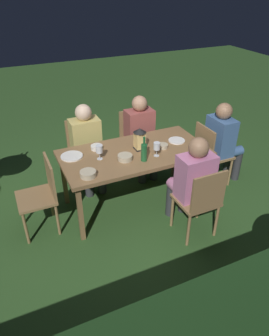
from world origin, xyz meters
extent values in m
plane|color=#2D5123|center=(0.00, 0.00, 0.00)|extent=(16.00, 16.00, 0.00)
cube|color=olive|center=(0.00, 0.00, 0.72)|extent=(1.72, 0.86, 0.04)
cube|color=olive|center=(-0.79, -0.36, 0.35)|extent=(0.05, 0.05, 0.70)
cube|color=olive|center=(0.79, -0.36, 0.35)|extent=(0.05, 0.05, 0.70)
cube|color=olive|center=(-0.79, 0.36, 0.35)|extent=(0.05, 0.05, 0.70)
cube|color=olive|center=(0.79, 0.36, 0.35)|extent=(0.05, 0.05, 0.70)
cube|color=#937047|center=(0.39, -0.75, 0.43)|extent=(0.42, 0.40, 0.03)
cube|color=#937047|center=(0.39, -0.94, 0.66)|extent=(0.40, 0.02, 0.42)
cylinder|color=#937047|center=(0.21, -0.58, 0.21)|extent=(0.03, 0.03, 0.42)
cylinder|color=#937047|center=(0.57, -0.58, 0.21)|extent=(0.03, 0.03, 0.42)
cylinder|color=#937047|center=(0.21, -0.92, 0.21)|extent=(0.03, 0.03, 0.42)
cylinder|color=#937047|center=(0.57, -0.92, 0.21)|extent=(0.03, 0.03, 0.42)
cube|color=tan|center=(0.39, -0.69, 0.70)|extent=(0.38, 0.24, 0.50)
sphere|color=beige|center=(0.39, -0.69, 1.04)|extent=(0.21, 0.21, 0.21)
cylinder|color=tan|center=(0.30, -0.55, 0.46)|extent=(0.13, 0.36, 0.13)
cylinder|color=tan|center=(0.48, -0.55, 0.46)|extent=(0.13, 0.36, 0.13)
cylinder|color=#333338|center=(0.30, -0.39, 0.23)|extent=(0.11, 0.11, 0.45)
cylinder|color=#333338|center=(0.48, -0.39, 0.23)|extent=(0.11, 0.11, 0.45)
cube|color=#937047|center=(-1.18, 0.00, 0.43)|extent=(0.40, 0.42, 0.03)
cube|color=#937047|center=(-0.99, 0.00, 0.66)|extent=(0.03, 0.40, 0.42)
cylinder|color=#937047|center=(-1.35, -0.18, 0.21)|extent=(0.03, 0.03, 0.42)
cylinder|color=#937047|center=(-1.35, 0.18, 0.21)|extent=(0.03, 0.03, 0.42)
cylinder|color=#937047|center=(-1.01, -0.18, 0.21)|extent=(0.03, 0.03, 0.42)
cylinder|color=#937047|center=(-1.01, 0.18, 0.21)|extent=(0.03, 0.03, 0.42)
cube|color=#426699|center=(-1.24, 0.00, 0.70)|extent=(0.24, 0.38, 0.50)
sphere|color=#997051|center=(-1.24, 0.00, 1.04)|extent=(0.21, 0.21, 0.21)
cylinder|color=#426699|center=(-1.38, -0.09, 0.46)|extent=(0.36, 0.13, 0.13)
cylinder|color=#426699|center=(-1.38, 0.09, 0.46)|extent=(0.36, 0.13, 0.13)
cylinder|color=#333338|center=(-1.54, -0.09, 0.23)|extent=(0.11, 0.11, 0.45)
cylinder|color=#333338|center=(-1.54, 0.09, 0.23)|extent=(0.11, 0.11, 0.45)
cube|color=#937047|center=(-0.39, -0.75, 0.43)|extent=(0.42, 0.40, 0.03)
cube|color=#937047|center=(-0.39, -0.94, 0.66)|extent=(0.40, 0.02, 0.42)
cylinder|color=#937047|center=(-0.57, -0.58, 0.21)|extent=(0.03, 0.03, 0.42)
cylinder|color=#937047|center=(-0.21, -0.58, 0.21)|extent=(0.03, 0.03, 0.42)
cylinder|color=#937047|center=(-0.57, -0.92, 0.21)|extent=(0.03, 0.03, 0.42)
cylinder|color=#937047|center=(-0.21, -0.92, 0.21)|extent=(0.03, 0.03, 0.42)
cube|color=#9E4C47|center=(-0.39, -0.69, 0.70)|extent=(0.38, 0.24, 0.50)
sphere|color=tan|center=(-0.39, -0.69, 1.04)|extent=(0.21, 0.21, 0.21)
cylinder|color=#9E4C47|center=(-0.48, -0.55, 0.46)|extent=(0.13, 0.36, 0.13)
cylinder|color=#9E4C47|center=(-0.30, -0.55, 0.46)|extent=(0.13, 0.36, 0.13)
cylinder|color=#333338|center=(-0.48, -0.39, 0.23)|extent=(0.11, 0.11, 0.45)
cylinder|color=#333338|center=(-0.30, -0.39, 0.23)|extent=(0.11, 0.11, 0.45)
cube|color=#937047|center=(1.18, 0.00, 0.43)|extent=(0.40, 0.42, 0.03)
cube|color=#937047|center=(0.99, 0.00, 0.66)|extent=(0.03, 0.40, 0.42)
cylinder|color=#937047|center=(1.35, 0.18, 0.21)|extent=(0.03, 0.03, 0.42)
cylinder|color=#937047|center=(1.35, -0.18, 0.21)|extent=(0.03, 0.03, 0.42)
cylinder|color=#937047|center=(1.01, 0.18, 0.21)|extent=(0.03, 0.03, 0.42)
cylinder|color=#937047|center=(1.01, -0.18, 0.21)|extent=(0.03, 0.03, 0.42)
cube|color=#937047|center=(-0.39, 0.75, 0.43)|extent=(0.42, 0.40, 0.03)
cube|color=#937047|center=(-0.39, 0.94, 0.66)|extent=(0.40, 0.03, 0.42)
cylinder|color=#937047|center=(-0.21, 0.58, 0.21)|extent=(0.03, 0.03, 0.42)
cylinder|color=#937047|center=(-0.57, 0.58, 0.21)|extent=(0.03, 0.03, 0.42)
cylinder|color=#937047|center=(-0.21, 0.92, 0.21)|extent=(0.03, 0.03, 0.42)
cylinder|color=#937047|center=(-0.57, 0.92, 0.21)|extent=(0.03, 0.03, 0.42)
cube|color=#C675A3|center=(-0.39, 0.69, 0.70)|extent=(0.38, 0.24, 0.50)
sphere|color=#997051|center=(-0.39, 0.69, 1.04)|extent=(0.21, 0.21, 0.21)
cylinder|color=#C675A3|center=(-0.30, 0.55, 0.46)|extent=(0.13, 0.36, 0.13)
cylinder|color=#C675A3|center=(-0.48, 0.55, 0.46)|extent=(0.13, 0.36, 0.13)
cylinder|color=#333338|center=(-0.30, 0.39, 0.23)|extent=(0.11, 0.11, 0.45)
cylinder|color=#333338|center=(-0.48, 0.39, 0.23)|extent=(0.11, 0.11, 0.45)
cube|color=black|center=(-0.08, -0.04, 0.75)|extent=(0.12, 0.12, 0.01)
cube|color=#F9D17A|center=(-0.08, -0.04, 0.86)|extent=(0.11, 0.11, 0.20)
cone|color=black|center=(-0.08, -0.04, 0.98)|extent=(0.15, 0.15, 0.05)
cylinder|color=#1E5B2D|center=(-0.01, 0.23, 0.84)|extent=(0.07, 0.07, 0.20)
cylinder|color=#1E5B2D|center=(-0.01, 0.23, 0.99)|extent=(0.03, 0.03, 0.09)
cylinder|color=silver|center=(-0.68, 0.34, 0.74)|extent=(0.06, 0.06, 0.00)
cylinder|color=silver|center=(-0.68, 0.34, 0.79)|extent=(0.01, 0.01, 0.08)
cylinder|color=silver|center=(-0.68, 0.34, 0.87)|extent=(0.08, 0.08, 0.08)
cylinder|color=maroon|center=(-0.68, 0.34, 0.85)|extent=(0.07, 0.07, 0.03)
cylinder|color=silver|center=(-0.19, 0.19, 0.74)|extent=(0.06, 0.06, 0.00)
cylinder|color=silver|center=(-0.19, 0.19, 0.79)|extent=(0.01, 0.01, 0.08)
cylinder|color=silver|center=(-0.19, 0.19, 0.87)|extent=(0.08, 0.08, 0.08)
cylinder|color=maroon|center=(-0.19, 0.19, 0.85)|extent=(0.07, 0.07, 0.03)
cylinder|color=silver|center=(0.42, -0.01, 0.74)|extent=(0.06, 0.06, 0.00)
cylinder|color=silver|center=(0.42, -0.01, 0.79)|extent=(0.01, 0.01, 0.08)
cylinder|color=silver|center=(0.42, -0.01, 0.87)|extent=(0.08, 0.08, 0.08)
cylinder|color=maroon|center=(0.42, -0.01, 0.85)|extent=(0.07, 0.07, 0.03)
cylinder|color=white|center=(-0.59, -0.04, 0.75)|extent=(0.20, 0.20, 0.01)
cylinder|color=white|center=(0.70, -0.19, 0.75)|extent=(0.25, 0.25, 0.01)
cylinder|color=#BCAD8E|center=(0.17, 0.12, 0.77)|extent=(0.17, 0.17, 0.06)
cylinder|color=#424C1E|center=(0.17, 0.12, 0.78)|extent=(0.14, 0.14, 0.02)
cylinder|color=#BCAD8E|center=(0.65, 0.28, 0.77)|extent=(0.17, 0.17, 0.06)
cylinder|color=tan|center=(0.65, 0.28, 0.78)|extent=(0.14, 0.14, 0.02)
cylinder|color=silver|center=(0.38, -0.25, 0.77)|extent=(0.14, 0.14, 0.05)
cylinder|color=#477533|center=(0.38, -0.25, 0.78)|extent=(0.12, 0.12, 0.01)
cylinder|color=#BCAD8E|center=(-0.35, 0.05, 0.77)|extent=(0.12, 0.12, 0.05)
cylinder|color=beige|center=(-0.35, 0.05, 0.78)|extent=(0.10, 0.10, 0.01)
camera|label=1|loc=(1.34, 2.95, 2.51)|focal=33.75mm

